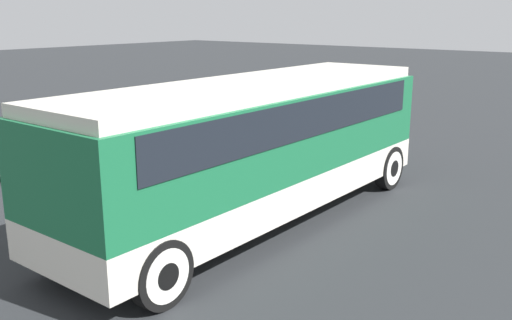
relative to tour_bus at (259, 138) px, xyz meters
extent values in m
plane|color=#26282B|center=(-0.10, 0.00, -1.79)|extent=(120.00, 120.00, 0.00)
cube|color=silver|center=(-0.10, 0.00, -0.99)|extent=(9.49, 2.53, 0.69)
cube|color=#19663D|center=(-0.10, 0.00, 0.15)|extent=(9.49, 2.53, 1.60)
cube|color=black|center=(-0.10, 0.00, 0.54)|extent=(8.35, 2.57, 0.72)
cube|color=beige|center=(-0.10, 0.00, 1.06)|extent=(9.30, 2.33, 0.22)
cube|color=#19663D|center=(4.50, 0.00, -0.07)|extent=(0.36, 2.43, 1.83)
cylinder|color=black|center=(3.78, -1.15, -1.25)|extent=(1.08, 0.28, 1.08)
cylinder|color=silver|center=(3.78, -1.15, -1.25)|extent=(0.84, 0.30, 0.84)
cylinder|color=black|center=(3.78, -1.15, -1.25)|extent=(0.41, 0.32, 0.41)
cylinder|color=black|center=(3.78, 1.15, -1.25)|extent=(1.08, 0.28, 1.08)
cylinder|color=silver|center=(3.78, 1.15, -1.25)|extent=(0.84, 0.30, 0.84)
cylinder|color=black|center=(3.78, 1.15, -1.25)|extent=(0.41, 0.32, 0.41)
cylinder|color=black|center=(-3.81, -1.15, -1.25)|extent=(1.08, 0.28, 1.08)
cylinder|color=silver|center=(-3.81, -1.15, -1.25)|extent=(0.84, 0.30, 0.84)
cylinder|color=black|center=(-3.81, -1.15, -1.25)|extent=(0.41, 0.32, 0.41)
cylinder|color=black|center=(-3.81, 1.15, -1.25)|extent=(1.08, 0.28, 1.08)
cylinder|color=silver|center=(-3.81, 1.15, -1.25)|extent=(0.84, 0.30, 0.84)
cylinder|color=black|center=(-3.81, 1.15, -1.25)|extent=(0.41, 0.32, 0.41)
cylinder|color=black|center=(-1.55, 6.85, -1.49)|extent=(0.61, 0.22, 0.61)
cylinder|color=black|center=(-1.55, 6.85, -1.49)|extent=(0.23, 0.26, 0.23)
cube|color=#2D5638|center=(3.19, 9.19, -1.22)|extent=(4.13, 1.86, 0.68)
cube|color=black|center=(3.03, 9.19, -0.62)|extent=(2.15, 1.67, 0.52)
cylinder|color=black|center=(4.82, 8.35, -1.48)|extent=(0.63, 0.22, 0.63)
cylinder|color=black|center=(4.82, 8.35, -1.48)|extent=(0.24, 0.26, 0.24)
cylinder|color=black|center=(4.82, 10.03, -1.48)|extent=(0.63, 0.22, 0.63)
cylinder|color=black|center=(4.82, 10.03, -1.48)|extent=(0.24, 0.26, 0.24)
cylinder|color=black|center=(1.57, 8.35, -1.48)|extent=(0.63, 0.22, 0.63)
cylinder|color=black|center=(1.57, 8.35, -1.48)|extent=(0.24, 0.26, 0.24)
cylinder|color=black|center=(1.57, 10.03, -1.48)|extent=(0.63, 0.22, 0.63)
cylinder|color=black|center=(1.57, 10.03, -1.48)|extent=(0.24, 0.26, 0.24)
camera|label=1|loc=(-9.00, -7.02, 2.46)|focal=40.00mm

